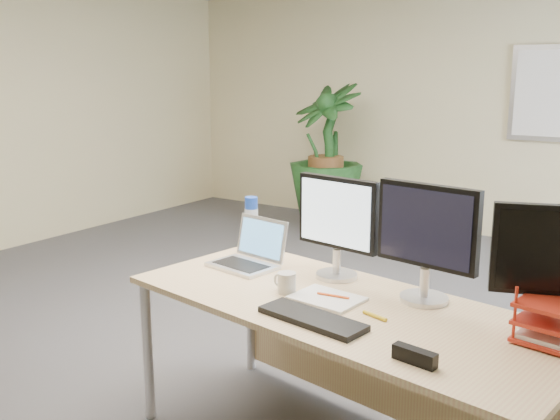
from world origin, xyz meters
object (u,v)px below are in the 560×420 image
Objects in this scene: desk at (356,330)px; laptop at (250,254)px; floor_plant at (326,164)px; monitor_left at (337,221)px; monitor_right at (427,235)px.

laptop reaches higher than desk.
laptop is at bearing -66.01° from floor_plant.
monitor_left is (2.04, -3.46, 0.30)m from floor_plant.
monitor_right is (2.52, -3.53, 0.32)m from floor_plant.
desk is at bearing -41.56° from monitor_left.
floor_plant is 4.03m from monitor_left.
monitor_left is 0.53m from laptop.
monitor_left is (-0.21, 0.19, 0.45)m from desk.
monitor_right is at bearing -54.42° from floor_plant.
desk is 0.55m from monitor_right.
floor_plant is 3.87m from laptop.
monitor_right is (0.48, -0.07, 0.01)m from monitor_left.
monitor_left is at bearing 9.00° from laptop.
desk is 4.19× the size of monitor_left.
floor_plant reaches higher than desk.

